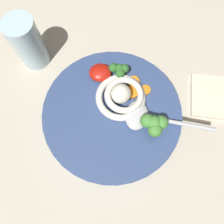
{
  "coord_description": "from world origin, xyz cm",
  "views": [
    {
      "loc": [
        -1.93,
        -16.58,
        49.93
      ],
      "look_at": [
        -0.9,
        -2.72,
        8.24
      ],
      "focal_mm": 36.0,
      "sensor_mm": 36.0,
      "label": 1
    }
  ],
  "objects_px": {
    "noodle_pile": "(122,95)",
    "drinking_glass": "(28,43)",
    "soup_spoon": "(144,117)",
    "soup_bowl": "(112,116)"
  },
  "relations": [
    {
      "from": "soup_bowl",
      "to": "soup_spoon",
      "type": "bearing_deg",
      "value": -15.29
    },
    {
      "from": "soup_bowl",
      "to": "drinking_glass",
      "type": "relative_size",
      "value": 2.24
    },
    {
      "from": "noodle_pile",
      "to": "soup_spoon",
      "type": "bearing_deg",
      "value": -48.55
    },
    {
      "from": "soup_bowl",
      "to": "soup_spoon",
      "type": "xyz_separation_m",
      "value": [
        0.06,
        -0.02,
        0.03
      ]
    },
    {
      "from": "noodle_pile",
      "to": "drinking_glass",
      "type": "xyz_separation_m",
      "value": [
        -0.19,
        0.13,
        0.0
      ]
    },
    {
      "from": "noodle_pile",
      "to": "soup_spoon",
      "type": "distance_m",
      "value": 0.06
    },
    {
      "from": "noodle_pile",
      "to": "drinking_glass",
      "type": "bearing_deg",
      "value": 144.43
    },
    {
      "from": "noodle_pile",
      "to": "drinking_glass",
      "type": "height_order",
      "value": "drinking_glass"
    },
    {
      "from": "soup_spoon",
      "to": "drinking_glass",
      "type": "xyz_separation_m",
      "value": [
        -0.23,
        0.18,
        0.01
      ]
    },
    {
      "from": "soup_bowl",
      "to": "noodle_pile",
      "type": "height_order",
      "value": "noodle_pile"
    }
  ]
}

